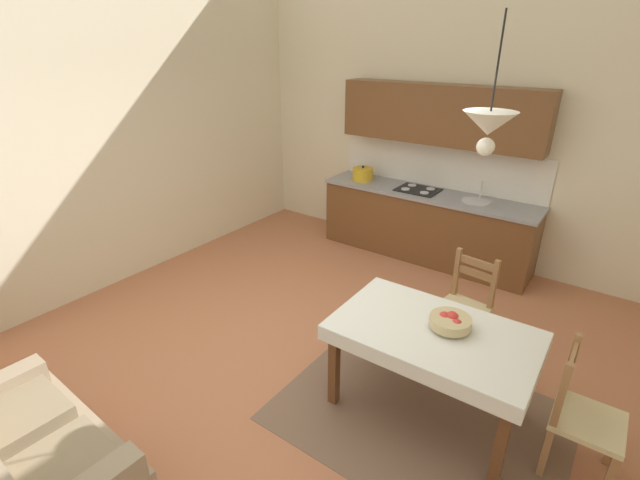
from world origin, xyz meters
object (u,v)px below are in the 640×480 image
object	(u,v)px
small_couch	(29,467)
fruit_bowl	(450,321)
kitchen_cabinetry	(428,195)
dining_chair_kitchen_side	(464,307)
dining_table	(432,343)
dining_chair_window_side	(581,417)
pendant_lamp	(489,125)

from	to	relation	value
small_couch	fruit_bowl	world-z (taller)	fruit_bowl
kitchen_cabinetry	dining_chair_kitchen_side	xyz separation A→B (m)	(1.12, -1.67, -0.41)
kitchen_cabinetry	small_couch	distance (m)	4.81
small_couch	dining_table	bearing A→B (deg)	52.92
dining_chair_kitchen_side	small_couch	size ratio (longest dim) A/B	0.64
dining_chair_window_side	fruit_bowl	bearing A→B (deg)	-179.76
kitchen_cabinetry	dining_chair_kitchen_side	size ratio (longest dim) A/B	2.97
dining_table	small_couch	bearing A→B (deg)	-127.08
dining_table	pendant_lamp	bearing A→B (deg)	33.22
dining_table	dining_chair_kitchen_side	world-z (taller)	dining_chair_kitchen_side
pendant_lamp	dining_chair_window_side	bearing A→B (deg)	-0.97
fruit_bowl	dining_chair_kitchen_side	bearing A→B (deg)	99.97
kitchen_cabinetry	dining_chair_window_side	bearing A→B (deg)	-48.83
kitchen_cabinetry	fruit_bowl	bearing A→B (deg)	-63.28
fruit_bowl	dining_chair_window_side	bearing A→B (deg)	0.24
kitchen_cabinetry	fruit_bowl	size ratio (longest dim) A/B	9.21
dining_table	fruit_bowl	size ratio (longest dim) A/B	4.88
dining_chair_window_side	dining_table	bearing A→B (deg)	-175.58
fruit_bowl	pendant_lamp	distance (m)	1.41
small_couch	kitchen_cabinetry	bearing A→B (deg)	84.45
kitchen_cabinetry	dining_chair_kitchen_side	world-z (taller)	kitchen_cabinetry
dining_chair_kitchen_side	fruit_bowl	bearing A→B (deg)	-80.03
dining_chair_kitchen_side	dining_table	bearing A→B (deg)	-86.05
dining_chair_kitchen_side	kitchen_cabinetry	bearing A→B (deg)	123.79
dining_chair_window_side	pendant_lamp	xyz separation A→B (m)	(-0.87, 0.01, 1.78)
small_couch	fruit_bowl	distance (m)	2.88
dining_table	kitchen_cabinetry	bearing A→B (deg)	114.52
dining_table	pendant_lamp	size ratio (longest dim) A/B	1.82
dining_chair_kitchen_side	fruit_bowl	size ratio (longest dim) A/B	3.10
dining_table	dining_chair_kitchen_side	distance (m)	0.94
dining_chair_kitchen_side	small_couch	world-z (taller)	dining_chair_kitchen_side
kitchen_cabinetry	fruit_bowl	distance (m)	2.81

